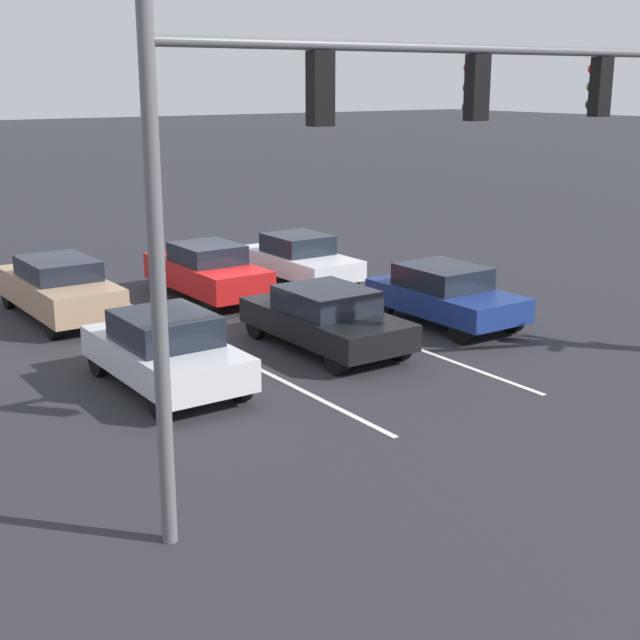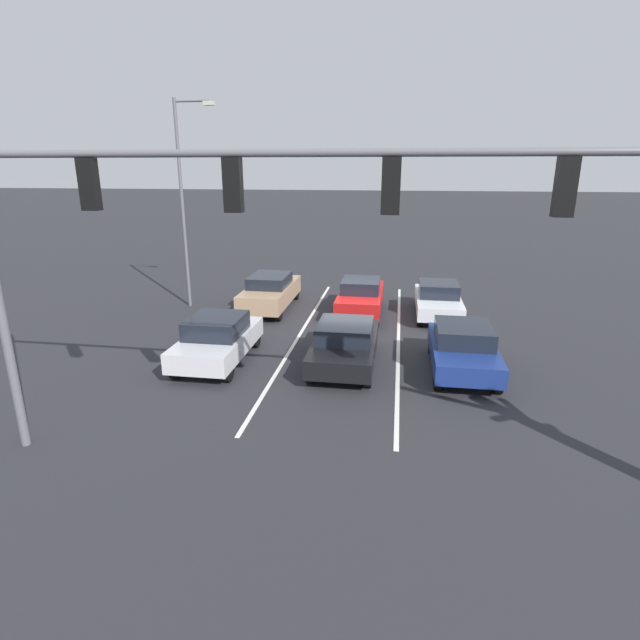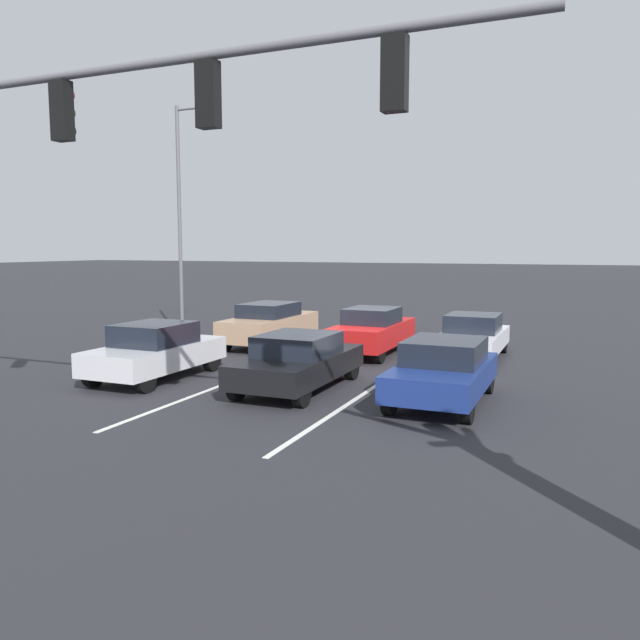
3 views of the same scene
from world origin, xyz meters
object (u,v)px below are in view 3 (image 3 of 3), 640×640
Objects in this scene: car_red_midlane_second at (372,330)px; car_white_leftlane_second at (473,336)px; car_tan_rightlane_second at (270,323)px; traffic_signal_gantry at (33,149)px; car_silver_rightlane_front at (156,350)px; car_black_midlane_front at (298,361)px; street_lamp_right_shoulder at (183,209)px; car_navy_leftlane_front at (443,370)px.

car_red_midlane_second reaches higher than car_white_leftlane_second.
traffic_signal_gantry reaches higher than car_tan_rightlane_second.
car_red_midlane_second reaches higher than car_silver_rightlane_front.
car_tan_rightlane_second is (3.97, -6.03, 0.07)m from car_black_midlane_front.
street_lamp_right_shoulder reaches higher than car_black_midlane_front.
street_lamp_right_shoulder reaches higher than car_tan_rightlane_second.
car_silver_rightlane_front is at bearing 55.95° from car_red_midlane_second.
car_navy_leftlane_front is 6.70m from car_red_midlane_second.
traffic_signal_gantry reaches higher than car_silver_rightlane_front.
car_red_midlane_second reaches higher than car_navy_leftlane_front.
car_tan_rightlane_second is at bearing -38.27° from car_navy_leftlane_front.
car_silver_rightlane_front is at bearing -70.66° from traffic_signal_gantry.
car_red_midlane_second is at bearing -90.46° from car_black_midlane_front.
car_navy_leftlane_front is 0.95× the size of car_white_leftlane_second.
car_red_midlane_second is at bearing 175.47° from car_tan_rightlane_second.
car_navy_leftlane_front is 13.31m from street_lamp_right_shoulder.
car_tan_rightlane_second reaches higher than car_black_midlane_front.
car_white_leftlane_second is (-7.34, -6.42, -0.05)m from car_silver_rightlane_front.
car_tan_rightlane_second is at bearing 0.10° from car_white_leftlane_second.
street_lamp_right_shoulder is (10.83, 0.10, 4.25)m from car_white_leftlane_second.
street_lamp_right_shoulder is (3.58, 0.09, 4.18)m from car_tan_rightlane_second.
car_tan_rightlane_second is at bearing -56.63° from car_black_midlane_front.
car_silver_rightlane_front is 0.96× the size of car_white_leftlane_second.
car_white_leftlane_second is 0.49× the size of street_lamp_right_shoulder.
street_lamp_right_shoulder is at bearing -1.70° from car_red_midlane_second.
car_white_leftlane_second is 0.91× the size of car_tan_rightlane_second.
car_silver_rightlane_front is 0.47× the size of street_lamp_right_shoulder.
car_red_midlane_second is 3.25m from car_white_leftlane_second.
car_red_midlane_second is at bearing -124.05° from car_silver_rightlane_front.
car_navy_leftlane_front is (-7.69, -0.42, -0.01)m from car_silver_rightlane_front.
car_tan_rightlane_second is (4.02, -0.32, 0.00)m from car_red_midlane_second.
car_red_midlane_second is 8.67m from street_lamp_right_shoulder.
traffic_signal_gantry is 13.01m from street_lamp_right_shoulder.
car_navy_leftlane_front is 6.01m from car_white_leftlane_second.
street_lamp_right_shoulder is (7.60, -0.23, 4.18)m from car_red_midlane_second.
traffic_signal_gantry is (-1.94, 5.51, 4.40)m from car_silver_rightlane_front.
car_tan_rightlane_second reaches higher than car_navy_leftlane_front.
car_white_leftlane_second is at bearing -86.73° from car_navy_leftlane_front.
car_black_midlane_front is at bearing 141.82° from street_lamp_right_shoulder.
car_red_midlane_second reaches higher than car_black_midlane_front.
car_silver_rightlane_front is 1.02× the size of car_navy_leftlane_front.
car_silver_rightlane_front is 0.88× the size of car_tan_rightlane_second.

